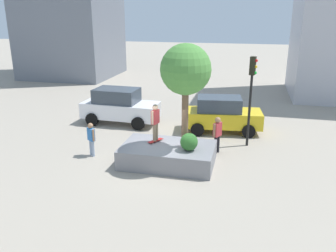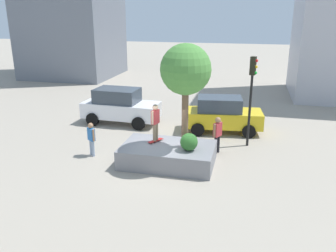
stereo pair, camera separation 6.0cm
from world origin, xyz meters
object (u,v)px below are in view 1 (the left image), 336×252
Objects in this scene: sedan_parked at (221,114)px; traffic_light_corner at (251,86)px; planter_ledge at (168,155)px; pedestrian_crossing at (217,132)px; bystander_watching at (91,137)px; skateboarder at (155,120)px; skateboard at (156,141)px; police_car at (120,106)px; plaza_tree at (186,70)px.

traffic_light_corner reaches higher than sedan_parked.
pedestrian_crossing is (1.95, 1.73, 0.59)m from planter_ledge.
sedan_parked is at bearing 41.28° from bystander_watching.
skateboarder is 5.26m from sedan_parked.
pedestrian_crossing is (5.56, 1.67, 0.10)m from bystander_watching.
planter_ledge is 5.19m from traffic_light_corner.
police_car is (-3.47, 4.72, 0.16)m from skateboard.
skateboarder reaches higher than skateboard.
police_car is 2.58× the size of pedestrian_crossing.
skateboard is at bearing -90.00° from skateboarder.
planter_ledge is 5.25m from sedan_parked.
planter_ledge is at bearing -0.93° from bystander_watching.
skateboarder is at bearing 90.00° from skateboard.
pedestrian_crossing reaches higher than bystander_watching.
traffic_light_corner is at bearing 42.16° from planter_ledge.
traffic_light_corner is (7.46, -2.04, 1.95)m from police_car.
bystander_watching is at bearing -138.72° from sedan_parked.
traffic_light_corner reaches higher than planter_ledge.
skateboarder is 4.94m from traffic_light_corner.
traffic_light_corner reaches higher than skateboard.
planter_ledge is at bearing -137.84° from traffic_light_corner.
police_car is (-4.12, 5.07, 0.63)m from planter_ledge.
plaza_tree is 2.74× the size of bystander_watching.
plaza_tree is at bearing -45.76° from police_car.
sedan_parked is (1.17, 4.76, -3.12)m from plaza_tree.
traffic_light_corner is (1.47, -1.85, 2.01)m from sedan_parked.
skateboarder is 0.36× the size of police_car.
plaza_tree reaches higher than traffic_light_corner.
bystander_watching is at bearing 179.07° from planter_ledge.
traffic_light_corner is (3.99, 2.69, 1.13)m from skateboarder.
sedan_parked is at bearing 91.42° from pedestrian_crossing.
traffic_light_corner is 7.84m from bystander_watching.
police_car is (-3.47, 4.72, -0.81)m from skateboarder.
skateboard reaches higher than planter_ledge.
skateboard is 0.18× the size of sedan_parked.
bystander_watching is (-4.31, -0.06, -3.19)m from plaza_tree.
sedan_parked reaches higher than pedestrian_crossing.
sedan_parked is 3.14m from pedestrian_crossing.
bystander_watching is at bearing -174.56° from skateboarder.
plaza_tree reaches higher than skateboard.
traffic_light_corner is at bearing 23.12° from bystander_watching.
skateboard is (-0.65, 0.34, 0.48)m from planter_ledge.
bystander_watching is (0.51, -5.01, -0.13)m from police_car.
police_car reaches higher than skateboard.
skateboard is 2.97m from bystander_watching.
sedan_parked is 1.00× the size of traffic_light_corner.
bystander_watching is (-5.48, -4.81, -0.07)m from sedan_parked.
skateboard is 0.50× the size of bystander_watching.
police_car is 1.04× the size of sedan_parked.
plaza_tree reaches higher than sedan_parked.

